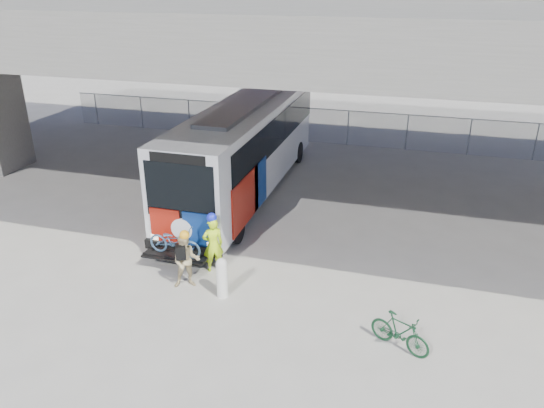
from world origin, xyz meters
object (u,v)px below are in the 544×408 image
at_px(bollard, 222,276).
at_px(bike_parked, 400,332).
at_px(cyclist_hivis, 213,243).
at_px(bus, 245,142).
at_px(cyclist_tan, 186,260).

distance_m(bollard, bike_parked, 4.96).
xyz_separation_m(bollard, bike_parked, (4.87, -0.93, -0.17)).
bearing_deg(bollard, bike_parked, -10.79).
distance_m(bollard, cyclist_hivis, 1.51).
bearing_deg(cyclist_hivis, bus, -115.13).
xyz_separation_m(bollard, cyclist_hivis, (-0.77, 1.27, 0.28)).
bearing_deg(bollard, cyclist_tan, 169.72).
relative_size(bollard, bike_parked, 0.76).
bearing_deg(cyclist_hivis, cyclist_tan, 34.76).
xyz_separation_m(bus, cyclist_hivis, (1.12, -6.32, -1.19)).
height_order(cyclist_hivis, cyclist_tan, cyclist_hivis).
relative_size(bus, bollard, 10.86).
relative_size(cyclist_hivis, cyclist_tan, 1.07).
bearing_deg(bike_parked, cyclist_tan, 105.52).
bearing_deg(bus, bike_parked, -51.57).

